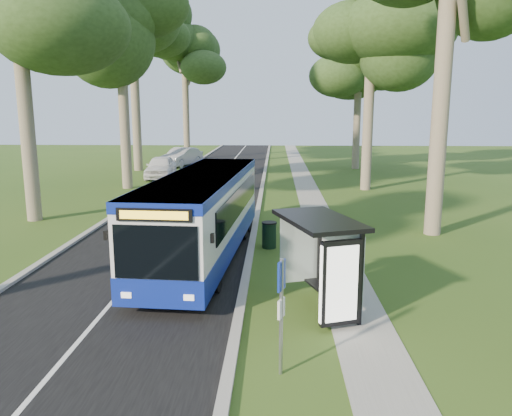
{
  "coord_description": "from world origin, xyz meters",
  "views": [
    {
      "loc": [
        0.89,
        -14.67,
        5.11
      ],
      "look_at": [
        0.19,
        3.23,
        1.6
      ],
      "focal_mm": 35.0,
      "sensor_mm": 36.0,
      "label": 1
    }
  ],
  "objects_px": {
    "car_silver": "(181,157)",
    "bus": "(204,215)",
    "litter_bin": "(269,235)",
    "bus_shelter": "(325,250)",
    "car_white": "(161,167)",
    "bus_stop_sign": "(281,303)"
  },
  "relations": [
    {
      "from": "bus",
      "to": "bus_stop_sign",
      "type": "bearing_deg",
      "value": -67.85
    },
    {
      "from": "litter_bin",
      "to": "car_white",
      "type": "distance_m",
      "value": 21.36
    },
    {
      "from": "bus_shelter",
      "to": "litter_bin",
      "type": "xyz_separation_m",
      "value": [
        -1.46,
        6.31,
        -1.21
      ]
    },
    {
      "from": "car_white",
      "to": "bus_shelter",
      "type": "bearing_deg",
      "value": -72.68
    },
    {
      "from": "bus_stop_sign",
      "to": "bus_shelter",
      "type": "height_order",
      "value": "bus_shelter"
    },
    {
      "from": "bus_shelter",
      "to": "litter_bin",
      "type": "bearing_deg",
      "value": 83.89
    },
    {
      "from": "bus",
      "to": "car_white",
      "type": "height_order",
      "value": "bus"
    },
    {
      "from": "car_silver",
      "to": "bus",
      "type": "bearing_deg",
      "value": -57.79
    },
    {
      "from": "bus_shelter",
      "to": "car_silver",
      "type": "relative_size",
      "value": 0.62
    },
    {
      "from": "litter_bin",
      "to": "bus_shelter",
      "type": "bearing_deg",
      "value": -76.95
    },
    {
      "from": "bus_stop_sign",
      "to": "car_white",
      "type": "relative_size",
      "value": 0.47
    },
    {
      "from": "bus",
      "to": "bus_stop_sign",
      "type": "distance_m",
      "value": 8.35
    },
    {
      "from": "bus",
      "to": "bus_shelter",
      "type": "bearing_deg",
      "value": -49.58
    },
    {
      "from": "bus_shelter",
      "to": "bus",
      "type": "bearing_deg",
      "value": 107.36
    },
    {
      "from": "bus_stop_sign",
      "to": "car_white",
      "type": "bearing_deg",
      "value": 129.12
    },
    {
      "from": "bus",
      "to": "car_silver",
      "type": "relative_size",
      "value": 2.18
    },
    {
      "from": "car_white",
      "to": "car_silver",
      "type": "height_order",
      "value": "car_silver"
    },
    {
      "from": "bus_stop_sign",
      "to": "litter_bin",
      "type": "distance_m",
      "value": 9.26
    },
    {
      "from": "bus",
      "to": "car_silver",
      "type": "bearing_deg",
      "value": 106.05
    },
    {
      "from": "car_white",
      "to": "bus_stop_sign",
      "type": "bearing_deg",
      "value": -76.66
    },
    {
      "from": "bus_shelter",
      "to": "litter_bin",
      "type": "relative_size",
      "value": 3.2
    },
    {
      "from": "car_white",
      "to": "car_silver",
      "type": "xyz_separation_m",
      "value": [
        0.04,
        8.33,
        0.0
      ]
    }
  ]
}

